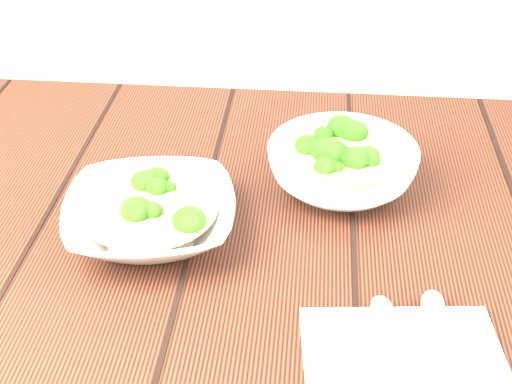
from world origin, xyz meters
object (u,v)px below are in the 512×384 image
object	(u,v)px
soup_bowl_front	(151,216)
soup_bowl_back	(342,165)
trivet	(176,202)
table	(215,297)
napkin	(406,369)

from	to	relation	value
soup_bowl_front	soup_bowl_back	bearing A→B (deg)	28.29
soup_bowl_front	trivet	world-z (taller)	soup_bowl_front
soup_bowl_front	soup_bowl_back	xyz separation A→B (m)	(0.24, 0.13, 0.01)
table	soup_bowl_front	world-z (taller)	soup_bowl_front
table	soup_bowl_back	bearing A→B (deg)	33.63
soup_bowl_front	trivet	distance (m)	0.06
napkin	trivet	bearing A→B (deg)	132.01
table	soup_bowl_back	xyz separation A→B (m)	(0.16, 0.11, 0.16)
table	trivet	bearing A→B (deg)	147.29
napkin	table	bearing A→B (deg)	130.18
soup_bowl_front	soup_bowl_back	distance (m)	0.27
soup_bowl_front	trivet	xyz separation A→B (m)	(0.02, 0.05, -0.01)
table	soup_bowl_front	distance (m)	0.17
soup_bowl_back	trivet	distance (m)	0.23
soup_bowl_back	trivet	size ratio (longest dim) A/B	2.21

